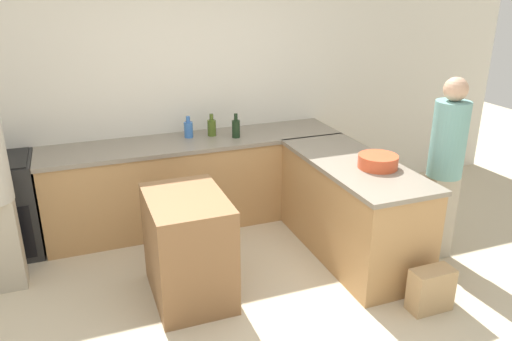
{
  "coord_description": "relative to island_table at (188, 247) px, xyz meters",
  "views": [
    {
      "loc": [
        -1.11,
        -2.83,
        2.38
      ],
      "look_at": [
        0.23,
        0.69,
        0.94
      ],
      "focal_mm": 35.0,
      "sensor_mm": 36.0,
      "label": 1
    }
  ],
  "objects": [
    {
      "name": "counter_back",
      "position": [
        0.39,
        1.27,
        0.02
      ],
      "size": [
        2.99,
        0.67,
        0.89
      ],
      "color": "tan",
      "rests_on": "ground_plane"
    },
    {
      "name": "wall_back",
      "position": [
        0.39,
        1.62,
        0.92
      ],
      "size": [
        8.0,
        0.06,
        2.7
      ],
      "color": "silver",
      "rests_on": "ground_plane"
    },
    {
      "name": "olive_oil_bottle",
      "position": [
        0.59,
        1.34,
        0.55
      ],
      "size": [
        0.09,
        0.09,
        0.23
      ],
      "color": "#475B1E",
      "rests_on": "counter_back"
    },
    {
      "name": "person_at_peninsula",
      "position": [
        2.23,
        -0.2,
        0.48
      ],
      "size": [
        0.29,
        0.29,
        1.65
      ],
      "color": "#ADA38E",
      "rests_on": "ground_plane"
    },
    {
      "name": "mixing_bowl",
      "position": [
        1.65,
        -0.05,
        0.52
      ],
      "size": [
        0.34,
        0.34,
        0.11
      ],
      "color": "#DB512D",
      "rests_on": "counter_peninsula"
    },
    {
      "name": "paper_bag",
      "position": [
        1.67,
        -0.85,
        -0.26
      ],
      "size": [
        0.33,
        0.17,
        0.35
      ],
      "color": "tan",
      "rests_on": "ground_plane"
    },
    {
      "name": "ground_plane",
      "position": [
        0.39,
        -0.55,
        -0.43
      ],
      "size": [
        14.0,
        14.0,
        0.0
      ],
      "primitive_type": "plane",
      "color": "beige"
    },
    {
      "name": "island_table",
      "position": [
        0.0,
        0.0,
        0.0
      ],
      "size": [
        0.58,
        0.81,
        0.86
      ],
      "color": "brown",
      "rests_on": "ground_plane"
    },
    {
      "name": "water_bottle_blue",
      "position": [
        0.36,
        1.37,
        0.55
      ],
      "size": [
        0.09,
        0.09,
        0.22
      ],
      "color": "#386BB7",
      "rests_on": "counter_back"
    },
    {
      "name": "counter_peninsula",
      "position": [
        1.54,
        0.14,
        0.02
      ],
      "size": [
        0.69,
        1.66,
        0.89
      ],
      "color": "tan",
      "rests_on": "ground_plane"
    },
    {
      "name": "wine_bottle_dark",
      "position": [
        0.81,
        1.2,
        0.56
      ],
      "size": [
        0.08,
        0.08,
        0.25
      ],
      "color": "black",
      "rests_on": "counter_back"
    }
  ]
}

